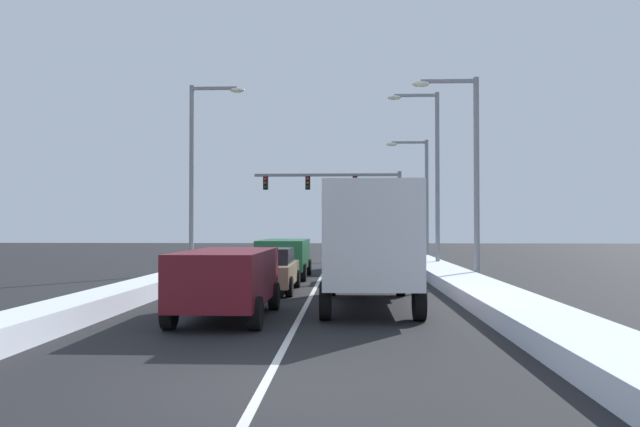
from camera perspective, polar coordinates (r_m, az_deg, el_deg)
ground_plane at (r=23.62m, az=-0.38°, el=-6.65°), size 120.00×120.00×0.00m
lane_stripe_between_right_lane_and_center_lane at (r=27.26m, az=0.02°, el=-5.90°), size 0.14×40.26×0.01m
snow_bank_right_shoulder at (r=27.53m, az=11.16°, el=-5.36°), size 1.79×40.26×0.47m
snow_bank_left_shoulder at (r=27.98m, az=-10.94°, el=-5.23°), size 1.23×40.26×0.53m
box_truck_right_lane_nearest at (r=17.71m, az=4.43°, el=-2.33°), size 2.53×7.20×3.36m
sedan_navy_right_lane_second at (r=26.51m, az=3.81°, el=-4.39°), size 2.00×4.50×1.51m
suv_charcoal_right_lane_third at (r=32.44m, az=3.39°, el=-3.35°), size 2.16×4.90×1.67m
suv_maroon_center_lane_nearest at (r=15.72m, az=-8.36°, el=-5.70°), size 2.16×4.90×1.67m
sedan_tan_center_lane_second at (r=21.94m, az=-4.74°, el=-5.07°), size 2.00×4.50×1.51m
suv_green_center_lane_third at (r=27.69m, az=-3.25°, el=-3.73°), size 2.16×4.90×1.67m
traffic_light_gantry at (r=45.50m, az=2.52°, el=1.96°), size 10.60×0.47×6.20m
street_lamp_right_near at (r=25.89m, az=13.15°, el=4.74°), size 2.66×0.36×8.21m
street_lamp_right_mid at (r=33.06m, az=9.97°, el=4.33°), size 2.66×0.36×9.16m
street_lamp_right_far at (r=40.28m, az=9.07°, el=2.25°), size 2.66×0.36×7.69m
street_lamp_left_mid at (r=30.94m, az=-10.90°, el=4.58°), size 2.66×0.36×9.04m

